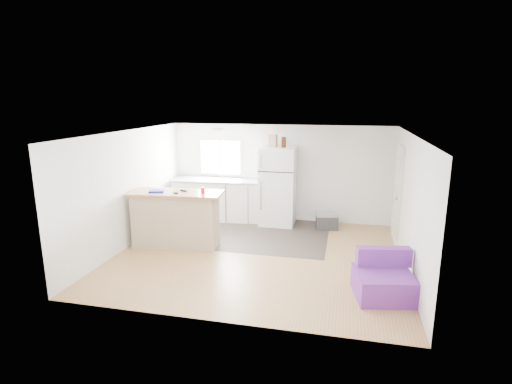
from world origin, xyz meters
TOP-DOWN VIEW (x-y plane):
  - room at (0.00, 0.00)m, footprint 5.51×5.01m
  - vinyl_zone at (-0.73, 1.25)m, footprint 4.05×2.50m
  - window at (-1.55, 2.49)m, footprint 1.18×0.06m
  - interior_door at (2.72, 1.55)m, footprint 0.11×0.92m
  - ceiling_fixture at (-1.20, 1.20)m, footprint 0.30×0.30m
  - kitchen_cabinets at (-1.50, 2.14)m, footprint 2.37×0.92m
  - peninsula at (-1.78, 0.14)m, footprint 1.94×0.88m
  - refrigerator at (0.02, 2.09)m, footprint 0.85×0.81m
  - cooler at (1.24, 1.94)m, footprint 0.58×0.45m
  - purple_seat at (2.27, -1.20)m, footprint 0.99×0.96m
  - cleaner_jug at (-1.05, 0.09)m, footprint 0.15×0.11m
  - mop at (-1.79, -0.00)m, footprint 0.20×0.34m
  - red_cup at (-1.18, 0.15)m, footprint 0.11×0.11m
  - blue_tray at (-2.15, 0.05)m, footprint 0.36×0.31m
  - tool_a at (-1.62, 0.21)m, footprint 0.15×0.09m
  - tool_b at (-1.70, -0.00)m, footprint 0.11×0.08m
  - cardboard_box at (-0.10, 2.05)m, footprint 0.22×0.16m
  - bottle_left at (0.14, 2.04)m, footprint 0.08×0.08m
  - bottle_right at (0.18, 2.04)m, footprint 0.07×0.07m

SIDE VIEW (x-z plane):
  - vinyl_zone at x=-0.73m, z-range 0.00..0.00m
  - cleaner_jug at x=-1.05m, z-range -0.02..0.31m
  - cooler at x=1.24m, z-range 0.00..0.40m
  - mop at x=-1.79m, z-range -0.38..0.85m
  - purple_seat at x=2.27m, z-range -0.10..0.61m
  - kitchen_cabinets at x=-1.50m, z-range -0.14..1.19m
  - peninsula at x=-1.78m, z-range 0.01..1.17m
  - refrigerator at x=0.02m, z-range 0.00..1.90m
  - interior_door at x=2.72m, z-range -0.03..2.07m
  - tool_b at x=-1.70m, z-range 1.16..1.19m
  - tool_a at x=-1.62m, z-range 1.16..1.19m
  - blue_tray at x=-2.15m, z-range 1.16..1.20m
  - room at x=0.00m, z-range -0.01..2.41m
  - red_cup at x=-1.18m, z-range 1.16..1.28m
  - window at x=-1.55m, z-range 1.06..2.04m
  - bottle_left at x=0.14m, z-range 1.90..2.15m
  - bottle_right at x=0.18m, z-range 1.90..2.15m
  - cardboard_box at x=-0.10m, z-range 1.90..2.20m
  - ceiling_fixture at x=-1.20m, z-range 2.32..2.40m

